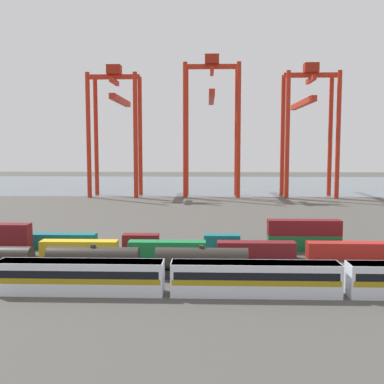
{
  "coord_description": "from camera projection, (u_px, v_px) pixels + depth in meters",
  "views": [
    {
      "loc": [
        0.72,
        -72.44,
        17.25
      ],
      "look_at": [
        -2.32,
        17.97,
        8.49
      ],
      "focal_mm": 43.48,
      "sensor_mm": 36.0,
      "label": 1
    }
  ],
  "objects": [
    {
      "name": "shipping_container_11",
      "position": [
        141.0,
        242.0,
        78.52
      ],
      "size": [
        6.04,
        2.44,
        2.6
      ],
      "primitive_type": "cube",
      "color": "maroon",
      "rests_on": "ground_plane"
    },
    {
      "name": "passenger_train",
      "position": [
        255.0,
        277.0,
        54.09
      ],
      "size": [
        60.64,
        3.14,
        3.9
      ],
      "color": "silver",
      "rests_on": "ground_plane"
    },
    {
      "name": "shipping_container_5",
      "position": [
        346.0,
        251.0,
        71.76
      ],
      "size": [
        12.1,
        2.44,
        2.6
      ],
      "primitive_type": "cube",
      "color": "#AD211C",
      "rests_on": "ground_plane"
    },
    {
      "name": "shipping_container_10",
      "position": [
        61.0,
        241.0,
        78.98
      ],
      "size": [
        12.1,
        2.44,
        2.6
      ],
      "primitive_type": "cube",
      "color": "#146066",
      "rests_on": "ground_plane"
    },
    {
      "name": "shipping_container_3",
      "position": [
        167.0,
        249.0,
        72.69
      ],
      "size": [
        12.1,
        2.44,
        2.6
      ],
      "primitive_type": "cube",
      "color": "#197538",
      "rests_on": "ground_plane"
    },
    {
      "name": "harbour_water",
      "position": [
        206.0,
        184.0,
        216.71
      ],
      "size": [
        400.0,
        110.0,
        0.01
      ],
      "primitive_type": "cube",
      "color": "slate",
      "rests_on": "ground_plane"
    },
    {
      "name": "shipping_container_13",
      "position": [
        304.0,
        243.0,
        77.6
      ],
      "size": [
        12.1,
        2.44,
        2.6
      ],
      "primitive_type": "cube",
      "color": "#197538",
      "rests_on": "ground_plane"
    },
    {
      "name": "gantry_crane_east",
      "position": [
        308.0,
        116.0,
        162.74
      ],
      "size": [
        18.44,
        38.5,
        45.71
      ],
      "color": "red",
      "rests_on": "ground_plane"
    },
    {
      "name": "freight_tank_row",
      "position": [
        93.0,
        261.0,
        61.96
      ],
      "size": [
        41.14,
        2.88,
        4.34
      ],
      "color": "#232326",
      "rests_on": "ground_plane"
    },
    {
      "name": "shipping_container_4",
      "position": [
        256.0,
        250.0,
        72.23
      ],
      "size": [
        12.1,
        2.44,
        2.6
      ],
      "primitive_type": "cube",
      "color": "maroon",
      "rests_on": "ground_plane"
    },
    {
      "name": "gantry_crane_west",
      "position": [
        116.0,
        117.0,
        164.25
      ],
      "size": [
        17.64,
        34.1,
        45.45
      ],
      "color": "red",
      "rests_on": "ground_plane"
    },
    {
      "name": "shipping_container_12",
      "position": [
        222.0,
        242.0,
        78.06
      ],
      "size": [
        6.04,
        2.44,
        2.6
      ],
      "primitive_type": "cube",
      "color": "#146066",
      "rests_on": "ground_plane"
    },
    {
      "name": "shipping_container_2",
      "position": [
        79.0,
        249.0,
        73.16
      ],
      "size": [
        12.1,
        2.44,
        2.6
      ],
      "primitive_type": "cube",
      "color": "gold",
      "rests_on": "ground_plane"
    },
    {
      "name": "ground_plane",
      "position": [
        205.0,
        218.0,
        113.54
      ],
      "size": [
        420.0,
        420.0,
        0.0
      ],
      "primitive_type": "plane",
      "color": "#4C4944"
    },
    {
      "name": "shipping_container_14",
      "position": [
        304.0,
        227.0,
        77.35
      ],
      "size": [
        12.1,
        2.44,
        2.6
      ],
      "primitive_type": "cube",
      "color": "maroon",
      "rests_on": "shipping_container_13"
    },
    {
      "name": "gantry_crane_central",
      "position": [
        212.0,
        112.0,
        163.56
      ],
      "size": [
        19.57,
        38.36,
        48.73
      ],
      "color": "red",
      "rests_on": "ground_plane"
    }
  ]
}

